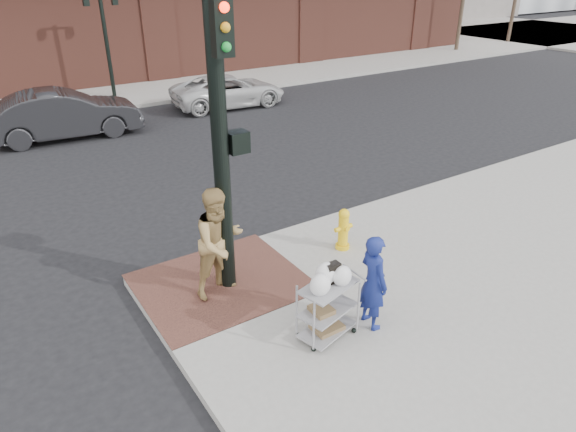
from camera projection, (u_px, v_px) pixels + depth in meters
ground at (277, 304)px, 8.75m from camera, size 220.00×220.00×0.00m
sidewalk_far at (191, 37)px, 38.78m from camera, size 65.00×36.00×0.15m
brick_curb_ramp at (221, 282)px, 9.05m from camera, size 2.80×2.40×0.01m
lamp_post at (105, 34)px, 20.52m from camera, size 1.32×0.22×4.00m
traffic_signal_pole at (222, 137)px, 7.83m from camera, size 0.61×0.51×5.00m
woman_blue at (373, 282)px, 7.70m from camera, size 0.42×0.60×1.55m
pedestrian_tan at (219, 242)px, 8.42m from camera, size 1.05×0.89×1.90m
sedan_dark at (64, 114)px, 16.61m from camera, size 4.88×2.02×1.57m
minivan_white at (229, 91)px, 20.32m from camera, size 4.65×2.42×1.25m
utility_cart at (328, 305)px, 7.55m from camera, size 0.97×0.69×1.22m
fire_hydrant at (343, 229)px, 9.96m from camera, size 0.40×0.28×0.85m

